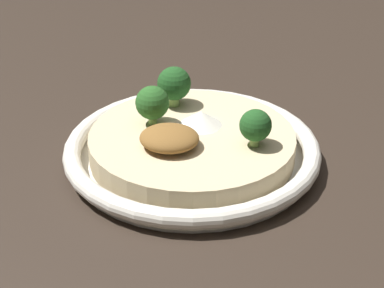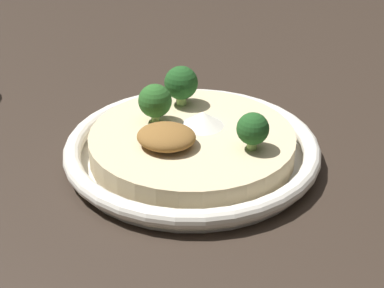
% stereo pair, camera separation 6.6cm
% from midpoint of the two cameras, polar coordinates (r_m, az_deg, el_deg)
% --- Properties ---
extents(ground_plane, '(6.00, 6.00, 0.00)m').
position_cam_midpoint_polar(ground_plane, '(0.67, -2.82, -1.62)').
color(ground_plane, '#2D231C').
extents(risotto_bowl, '(0.29, 0.29, 0.03)m').
position_cam_midpoint_polar(risotto_bowl, '(0.66, -2.85, -0.40)').
color(risotto_bowl, silver).
rests_on(risotto_bowl, ground_plane).
extents(cheese_sprinkle, '(0.05, 0.05, 0.02)m').
position_cam_midpoint_polar(cheese_sprinkle, '(0.66, -1.96, 2.45)').
color(cheese_sprinkle, white).
rests_on(cheese_sprinkle, risotto_bowl).
extents(crispy_onion_garnish, '(0.06, 0.06, 0.02)m').
position_cam_midpoint_polar(crispy_onion_garnish, '(0.62, -5.25, 0.50)').
color(crispy_onion_garnish, brown).
rests_on(crispy_onion_garnish, risotto_bowl).
extents(broccoli_right, '(0.04, 0.04, 0.05)m').
position_cam_midpoint_polar(broccoli_right, '(0.66, -6.72, 3.88)').
color(broccoli_right, '#759E4C').
rests_on(broccoli_right, risotto_bowl).
extents(broccoli_back_left, '(0.03, 0.03, 0.04)m').
position_cam_midpoint_polar(broccoli_back_left, '(0.61, 3.15, 1.68)').
color(broccoli_back_left, '#84A856').
rests_on(broccoli_back_left, risotto_bowl).
extents(broccoli_front_right, '(0.04, 0.04, 0.05)m').
position_cam_midpoint_polar(broccoli_front_right, '(0.70, -4.44, 5.75)').
color(broccoli_front_right, '#84A856').
rests_on(broccoli_front_right, risotto_bowl).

